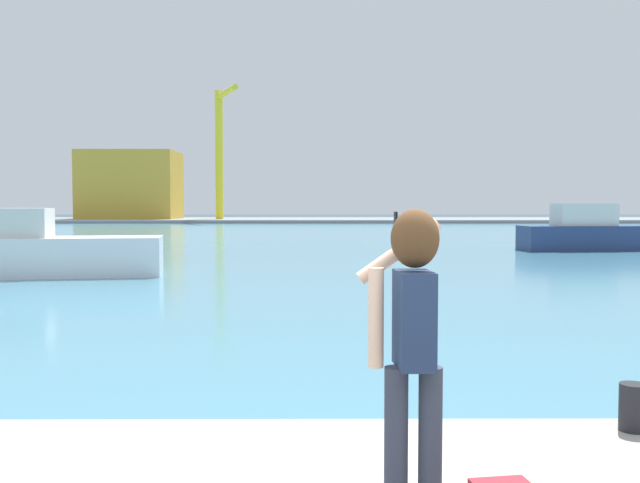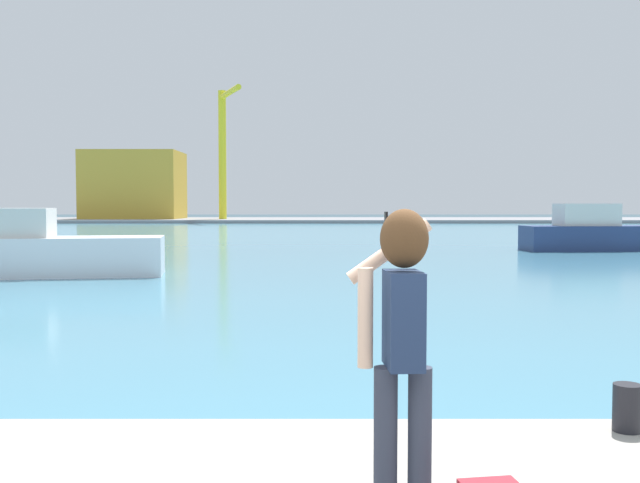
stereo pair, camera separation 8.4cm
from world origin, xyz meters
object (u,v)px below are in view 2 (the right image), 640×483
Objects in this scene: port_crane at (227,143)px; harbor_bollard at (631,408)px; warehouse_left at (138,185)px; person_photographer at (405,325)px; boat_moored_2 at (606,234)px; boat_moored at (38,251)px.

harbor_bollard is at bearing -80.32° from port_crane.
port_crane is (12.57, -3.79, 5.30)m from warehouse_left.
port_crane is at bearing 4.61° from person_photographer.
warehouse_left is (-38.96, 60.30, 4.03)m from boat_moored_2.
boat_moored_2 is 71.91m from warehouse_left.
person_photographer is at bearing -144.51° from harbor_bollard.
warehouse_left reaches higher than person_photographer.
warehouse_left is (-15.83, 73.08, 4.07)m from boat_moored.
harbor_bollard is 0.02× the size of port_crane.
boat_moored_2 is at bearing -64.96° from port_crane.
port_crane reaches higher than warehouse_left.
warehouse_left is at bearing 93.42° from boat_moored.
port_crane is at bearing -16.76° from warehouse_left.
boat_moored is (-11.48, 17.13, 0.09)m from harbor_bollard.
boat_moored is 0.48× the size of port_crane.
boat_moored is at bearing -87.31° from port_crane.
harbor_bollard is 88.18m from port_crane.
port_crane is (-26.40, 56.51, 9.33)m from boat_moored_2.
harbor_bollard is 0.03× the size of warehouse_left.
port_crane reaches higher than harbor_bollard.
person_photographer is 95.09m from warehouse_left.
boat_moored is at bearing -77.78° from warehouse_left.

